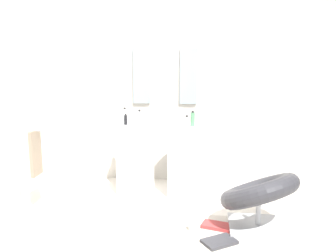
# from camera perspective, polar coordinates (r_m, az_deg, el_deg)

# --- Properties ---
(ground_plane) EXTENTS (4.80, 3.60, 0.04)m
(ground_plane) POSITION_cam_1_polar(r_m,az_deg,el_deg) (3.73, -3.29, -16.35)
(ground_plane) COLOR silver
(rear_partition) EXTENTS (4.80, 0.10, 2.60)m
(rear_partition) POSITION_cam_1_polar(r_m,az_deg,el_deg) (4.98, -0.42, 6.30)
(rear_partition) COLOR beige
(rear_partition) RESTS_ON ground_plane
(pedestal_sink_left) EXTENTS (0.42, 0.42, 0.96)m
(pedestal_sink_left) POSITION_cam_1_polar(r_m,az_deg,el_deg) (4.63, -4.98, -4.82)
(pedestal_sink_left) COLOR white
(pedestal_sink_left) RESTS_ON ground_plane
(pedestal_sink_right) EXTENTS (0.42, 0.42, 0.96)m
(pedestal_sink_right) POSITION_cam_1_polar(r_m,az_deg,el_deg) (4.56, 2.72, -5.04)
(pedestal_sink_right) COLOR white
(pedestal_sink_right) RESTS_ON ground_plane
(vanity_mirror_left) EXTENTS (0.22, 0.03, 0.72)m
(vanity_mirror_left) POSITION_cam_1_polar(r_m,az_deg,el_deg) (4.94, -4.12, 7.69)
(vanity_mirror_left) COLOR #8C9EA8
(vanity_mirror_right) EXTENTS (0.22, 0.03, 0.72)m
(vanity_mirror_right) POSITION_cam_1_polar(r_m,az_deg,el_deg) (4.88, 3.14, 7.66)
(vanity_mirror_right) COLOR #8C9EA8
(lounge_chair) EXTENTS (1.10, 1.10, 0.65)m
(lounge_chair) POSITION_cam_1_polar(r_m,az_deg,el_deg) (3.74, 13.83, -10.41)
(lounge_chair) COLOR #B7BABF
(lounge_chair) RESTS_ON ground_plane
(towel_rack) EXTENTS (0.37, 0.22, 0.95)m
(towel_rack) POSITION_cam_1_polar(r_m,az_deg,el_deg) (4.26, -20.03, -4.21)
(towel_rack) COLOR #B7BABF
(towel_rack) RESTS_ON ground_plane
(area_rug) EXTENTS (0.90, 0.81, 0.01)m
(area_rug) POSITION_cam_1_polar(r_m,az_deg,el_deg) (3.72, 5.39, -16.05)
(area_rug) COLOR beige
(area_rug) RESTS_ON ground_plane
(magazine_charcoal) EXTENTS (0.36, 0.33, 0.03)m
(magazine_charcoal) POSITION_cam_1_polar(r_m,az_deg,el_deg) (3.54, 7.88, -17.20)
(magazine_charcoal) COLOR #38383D
(magazine_charcoal) RESTS_ON area_rug
(magazine_red) EXTENTS (0.33, 0.24, 0.03)m
(magazine_red) POSITION_cam_1_polar(r_m,az_deg,el_deg) (3.82, 7.59, -14.98)
(magazine_red) COLOR #B73838
(magazine_red) RESTS_ON area_rug
(coffee_mug) EXTENTS (0.09, 0.09, 0.10)m
(coffee_mug) POSITION_cam_1_polar(r_m,az_deg,el_deg) (3.72, 3.87, -15.11)
(coffee_mug) COLOR white
(coffee_mug) RESTS_ON area_rug
(soap_bottle_black) EXTENTS (0.04, 0.04, 0.13)m
(soap_bottle_black) POSITION_cam_1_polar(r_m,az_deg,el_deg) (4.50, -6.53, 0.97)
(soap_bottle_black) COLOR black
(soap_bottle_black) RESTS_ON pedestal_sink_left
(soap_bottle_white) EXTENTS (0.05, 0.05, 0.14)m
(soap_bottle_white) POSITION_cam_1_polar(r_m,az_deg,el_deg) (4.34, 2.91, 0.67)
(soap_bottle_white) COLOR white
(soap_bottle_white) RESTS_ON pedestal_sink_right
(soap_bottle_grey) EXTENTS (0.05, 0.05, 0.16)m
(soap_bottle_grey) POSITION_cam_1_polar(r_m,az_deg,el_deg) (4.63, -4.40, 1.44)
(soap_bottle_grey) COLOR #99999E
(soap_bottle_grey) RESTS_ON pedestal_sink_left
(soap_bottle_green) EXTENTS (0.05, 0.05, 0.18)m
(soap_bottle_green) POSITION_cam_1_polar(r_m,az_deg,el_deg) (4.37, 3.81, 1.06)
(soap_bottle_green) COLOR #59996B
(soap_bottle_green) RESTS_ON pedestal_sink_right
(soap_bottle_clear) EXTENTS (0.05, 0.05, 0.20)m
(soap_bottle_clear) POSITION_cam_1_polar(r_m,az_deg,el_deg) (4.56, -6.67, 1.50)
(soap_bottle_clear) COLOR silver
(soap_bottle_clear) RESTS_ON pedestal_sink_left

